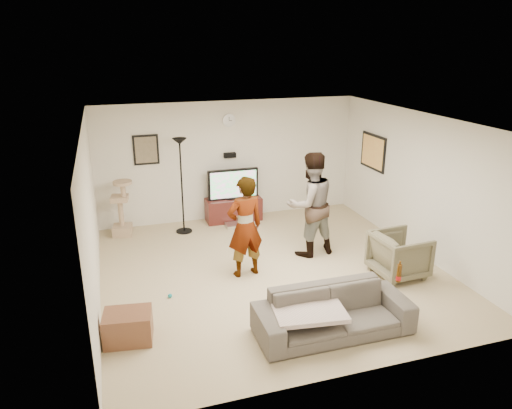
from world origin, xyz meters
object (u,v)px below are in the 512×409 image
object	(u,v)px
person_right	(310,204)
side_table	(128,327)
sofa	(333,312)
armchair	(399,255)
cat_tree	(120,208)
person_left	(245,227)
tv	(233,184)
beer_bottle	(399,273)
floor_lamp	(182,187)
tv_stand	(233,209)

from	to	relation	value
person_right	side_table	bearing A→B (deg)	20.17
sofa	armchair	size ratio (longest dim) A/B	2.56
cat_tree	person_left	size ratio (longest dim) A/B	0.67
tv	beer_bottle	world-z (taller)	tv
person_right	side_table	distance (m)	3.78
person_left	beer_bottle	xyz separation A→B (m)	(1.57, -1.94, -0.11)
cat_tree	side_table	xyz separation A→B (m)	(-0.10, -3.65, -0.36)
floor_lamp	sofa	bearing A→B (deg)	-72.54
floor_lamp	cat_tree	world-z (taller)	floor_lamp
beer_bottle	cat_tree	bearing A→B (deg)	128.56
cat_tree	beer_bottle	bearing A→B (deg)	-51.44
person_right	side_table	xyz separation A→B (m)	(-3.27, -1.75, -0.73)
tv_stand	person_right	size ratio (longest dim) A/B	0.63
floor_lamp	tv_stand	bearing A→B (deg)	16.69
person_left	sofa	size ratio (longest dim) A/B	0.82
cat_tree	armchair	size ratio (longest dim) A/B	1.40
sofa	floor_lamp	bearing A→B (deg)	107.97
cat_tree	beer_bottle	world-z (taller)	cat_tree
person_left	cat_tree	bearing A→B (deg)	-60.96
cat_tree	beer_bottle	xyz separation A→B (m)	(3.41, -4.28, 0.16)
beer_bottle	side_table	distance (m)	3.61
tv	armchair	size ratio (longest dim) A/B	1.34
tv_stand	side_table	xyz separation A→B (m)	(-2.41, -3.79, -0.04)
person_left	armchair	bearing A→B (deg)	152.53
person_right	armchair	size ratio (longest dim) A/B	2.33
tv_stand	person_left	distance (m)	2.59
person_right	armchair	world-z (taller)	person_right
tv	floor_lamp	xyz separation A→B (m)	(-1.12, -0.34, 0.14)
floor_lamp	person_left	bearing A→B (deg)	-72.94
tv_stand	beer_bottle	size ratio (longest dim) A/B	4.68
person_right	sofa	bearing A→B (deg)	65.66
sofa	armchair	xyz separation A→B (m)	(1.75, 1.16, 0.07)
cat_tree	armchair	xyz separation A→B (m)	(4.22, -3.12, -0.20)
person_left	floor_lamp	bearing A→B (deg)	-82.14
cat_tree	person_left	bearing A→B (deg)	-51.75
tv_stand	floor_lamp	size ratio (longest dim) A/B	0.62
person_right	tv_stand	bearing A→B (deg)	-75.28
armchair	side_table	world-z (taller)	armchair
floor_lamp	armchair	xyz separation A→B (m)	(3.03, -2.93, -0.59)
floor_lamp	armchair	bearing A→B (deg)	-44.00
tv_stand	armchair	distance (m)	3.78
tv	cat_tree	size ratio (longest dim) A/B	0.96
person_left	side_table	world-z (taller)	person_left
tv	person_right	bearing A→B (deg)	-67.21
tv	floor_lamp	bearing A→B (deg)	-163.31
person_left	armchair	size ratio (longest dim) A/B	2.09
tv	armchair	distance (m)	3.81
person_right	beer_bottle	world-z (taller)	person_right
tv_stand	beer_bottle	bearing A→B (deg)	-76.00
tv	cat_tree	world-z (taller)	tv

